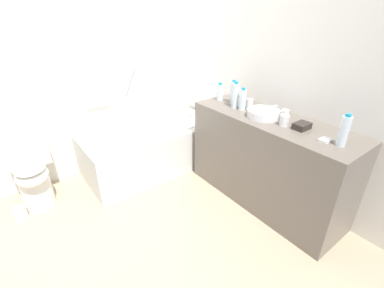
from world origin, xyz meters
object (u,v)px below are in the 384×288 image
(amenity_basket, at_px, (302,126))
(drinking_glass_0, at_px, (249,104))
(sink_basin, at_px, (263,113))
(bathtub, at_px, (152,146))
(water_bottle_3, at_px, (243,100))
(sink_faucet, at_px, (275,110))
(soap_dish, at_px, (325,140))
(toilet_paper_roll, at_px, (20,213))
(water_bottle_4, at_px, (233,92))
(water_bottle_1, at_px, (220,92))
(drinking_glass_2, at_px, (284,120))
(toilet, at_px, (31,172))
(water_bottle_0, at_px, (344,131))
(water_bottle_2, at_px, (235,96))
(drinking_glass_1, at_px, (285,116))

(amenity_basket, bearing_deg, drinking_glass_0, 88.19)
(sink_basin, bearing_deg, bathtub, 114.71)
(bathtub, distance_m, sink_basin, 1.42)
(sink_basin, distance_m, water_bottle_3, 0.26)
(sink_basin, height_order, sink_faucet, sink_faucet)
(soap_dish, xyz_separation_m, toilet_paper_roll, (-1.96, 1.67, -0.83))
(water_bottle_4, xyz_separation_m, soap_dish, (-0.08, -1.03, -0.10))
(water_bottle_1, distance_m, amenity_basket, 0.96)
(drinking_glass_0, height_order, amenity_basket, drinking_glass_0)
(drinking_glass_2, bearing_deg, sink_basin, 86.00)
(toilet, distance_m, water_bottle_3, 2.12)
(sink_faucet, bearing_deg, toilet, 147.92)
(sink_faucet, xyz_separation_m, drinking_glass_2, (-0.18, -0.23, 0.01))
(water_bottle_1, bearing_deg, amenity_basket, -89.01)
(toilet_paper_roll, bearing_deg, water_bottle_1, -13.36)
(water_bottle_0, bearing_deg, water_bottle_4, 87.15)
(water_bottle_0, relative_size, water_bottle_3, 1.12)
(bathtub, xyz_separation_m, water_bottle_1, (0.56, -0.55, 0.69))
(drinking_glass_0, bearing_deg, sink_basin, -105.74)
(sink_basin, distance_m, water_bottle_1, 0.61)
(drinking_glass_2, bearing_deg, water_bottle_0, -87.57)
(water_bottle_3, bearing_deg, drinking_glass_0, -22.31)
(sink_faucet, height_order, amenity_basket, sink_faucet)
(amenity_basket, bearing_deg, bathtub, 110.83)
(sink_basin, bearing_deg, water_bottle_4, 82.27)
(bathtub, height_order, drinking_glass_2, bathtub)
(sink_basin, bearing_deg, water_bottle_2, 93.00)
(water_bottle_4, bearing_deg, water_bottle_1, 101.38)
(sink_basin, xyz_separation_m, water_bottle_3, (-0.01, 0.25, 0.07))
(toilet, bearing_deg, water_bottle_3, 65.14)
(toilet, distance_m, sink_faucet, 2.38)
(bathtub, height_order, amenity_basket, bathtub)
(toilet, xyz_separation_m, water_bottle_2, (1.77, -0.89, 0.64))
(water_bottle_4, bearing_deg, toilet_paper_roll, 162.61)
(sink_faucet, distance_m, drinking_glass_2, 0.30)
(drinking_glass_1, distance_m, amenity_basket, 0.19)
(amenity_basket, height_order, toilet_paper_roll, amenity_basket)
(water_bottle_2, relative_size, drinking_glass_1, 2.49)
(sink_faucet, height_order, soap_dish, sink_faucet)
(bathtub, xyz_separation_m, toilet, (-1.26, 0.07, 0.09))
(water_bottle_4, height_order, amenity_basket, water_bottle_4)
(toilet, height_order, water_bottle_1, water_bottle_1)
(bathtub, height_order, water_bottle_0, bathtub)
(toilet_paper_roll, bearing_deg, sink_faucet, -26.70)
(sink_basin, distance_m, water_bottle_0, 0.70)
(sink_faucet, xyz_separation_m, water_bottle_1, (-0.14, 0.60, 0.05))
(drinking_glass_2, distance_m, toilet_paper_roll, 2.51)
(sink_basin, distance_m, soap_dish, 0.59)
(bathtub, distance_m, toilet, 1.26)
(toilet, distance_m, water_bottle_0, 2.70)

